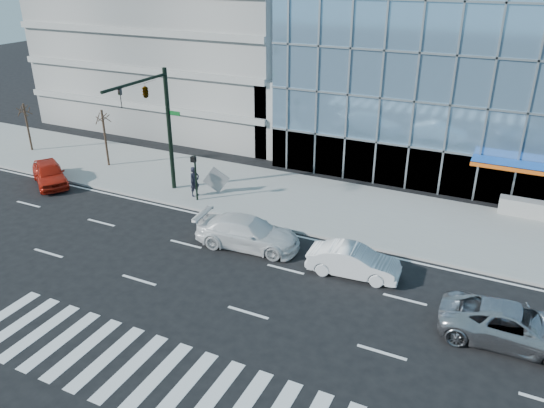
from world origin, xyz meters
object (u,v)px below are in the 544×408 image
at_px(red_sedan, 49,173).
at_px(white_sedan, 354,261).
at_px(silver_suv, 512,326).
at_px(tilted_panel, 216,180).
at_px(traffic_signal, 153,105).
at_px(ped_signal_post, 195,171).
at_px(white_suv, 248,233).
at_px(street_tree_near, 103,118).
at_px(street_tree_far, 24,110).
at_px(pedestrian, 195,182).

bearing_deg(red_sedan, white_sedan, -60.47).
height_order(silver_suv, tilted_panel, tilted_panel).
distance_m(traffic_signal, ped_signal_post, 4.75).
height_order(white_suv, tilted_panel, tilted_panel).
bearing_deg(street_tree_near, white_suv, -22.29).
bearing_deg(traffic_signal, white_sedan, -14.07).
bearing_deg(street_tree_near, traffic_signal, -22.71).
bearing_deg(traffic_signal, red_sedan, -169.88).
distance_m(street_tree_far, tilted_panel, 18.21).
xyz_separation_m(red_sedan, pedestrian, (10.30, 2.42, 0.34)).
height_order(street_tree_near, street_tree_far, street_tree_near).
distance_m(white_suv, white_sedan, 6.01).
distance_m(silver_suv, tilted_panel, 19.97).
relative_size(pedestrian, tilted_panel, 1.52).
distance_m(white_suv, red_sedan, 16.55).
distance_m(traffic_signal, tilted_panel, 6.25).
distance_m(traffic_signal, silver_suv, 22.86).
height_order(ped_signal_post, white_suv, ped_signal_post).
distance_m(ped_signal_post, white_suv, 6.89).
bearing_deg(ped_signal_post, street_tree_near, 164.94).
bearing_deg(white_suv, silver_suv, -105.91).
bearing_deg(traffic_signal, white_suv, -21.93).
height_order(street_tree_far, pedestrian, street_tree_far).
height_order(street_tree_near, white_suv, street_tree_near).
height_order(traffic_signal, red_sedan, traffic_signal).
height_order(white_suv, white_sedan, white_suv).
bearing_deg(red_sedan, tilted_panel, -38.25).
xyz_separation_m(white_sedan, tilted_panel, (-11.15, 5.52, 0.31)).
distance_m(street_tree_near, street_tree_far, 8.01).
height_order(white_suv, red_sedan, white_suv).
height_order(pedestrian, tilted_panel, pedestrian).
bearing_deg(pedestrian, red_sedan, 121.19).
relative_size(street_tree_near, white_sedan, 0.94).
bearing_deg(ped_signal_post, red_sedan, -170.25).
distance_m(street_tree_near, white_suv, 16.67).
xyz_separation_m(silver_suv, white_suv, (-13.31, 2.36, 0.03)).
bearing_deg(white_suv, ped_signal_post, 51.32).
xyz_separation_m(traffic_signal, red_sedan, (-8.28, -1.48, -5.37)).
height_order(ped_signal_post, street_tree_near, street_tree_near).
height_order(traffic_signal, silver_suv, traffic_signal).
bearing_deg(silver_suv, traffic_signal, 73.09).
xyz_separation_m(white_sedan, pedestrian, (-12.16, 4.50, 0.39)).
height_order(white_sedan, tilted_panel, tilted_panel).
height_order(street_tree_near, silver_suv, street_tree_near).
relative_size(white_sedan, pedestrian, 2.29).
distance_m(ped_signal_post, tilted_panel, 2.00).
bearing_deg(traffic_signal, street_tree_far, 168.95).
bearing_deg(street_tree_near, pedestrian, -12.42).
xyz_separation_m(pedestrian, tilted_panel, (1.00, 1.02, -0.08)).
relative_size(street_tree_near, pedestrian, 2.14).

